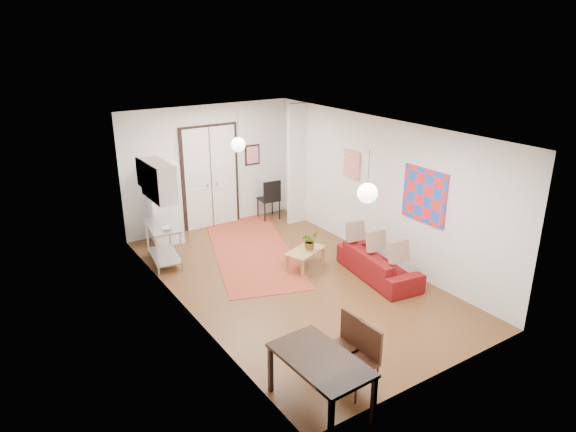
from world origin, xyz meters
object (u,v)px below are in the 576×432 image
dining_table (320,364)px  dining_chair_near (336,340)px  dining_chair_far (354,354)px  coffee_table (305,252)px  black_side_chair (266,194)px  kitchen_counter (163,239)px  sofa (378,264)px  fridge (164,203)px

dining_table → dining_chair_near: 0.75m
dining_chair_near → dining_chair_far: (0.00, -0.37, 0.00)m
coffee_table → black_side_chair: 3.09m
dining_chair_far → kitchen_counter: bearing=-174.4°
dining_chair_far → black_side_chair: 6.77m
sofa → fridge: (-2.73, 3.98, 0.62)m
sofa → black_side_chair: black_side_chair is taller
kitchen_counter → black_side_chair: black_side_chair is taller
sofa → fridge: size_ratio=1.06×
sofa → black_side_chair: size_ratio=1.87×
fridge → dining_chair_near: 5.86m
coffee_table → dining_table: size_ratio=0.71×
sofa → dining_table: bearing=134.6°
kitchen_counter → dining_table: bearing=-80.9°
coffee_table → fridge: (-1.81, 2.86, 0.58)m
sofa → dining_table: dining_table is taller
coffee_table → dining_table: dining_table is taller
sofa → dining_table: size_ratio=1.42×
dining_table → black_side_chair: black_side_chair is taller
sofa → fridge: bearing=42.5°
kitchen_counter → dining_chair_far: bearing=-74.1°
fridge → sofa: bearing=-47.5°
dining_chair_far → black_side_chair: black_side_chair is taller
dining_chair_near → dining_chair_far: size_ratio=1.00×
black_side_chair → fridge: bearing=7.1°
sofa → dining_chair_near: (-2.50, -1.86, 0.24)m
fridge → dining_chair_far: bearing=-79.9°
coffee_table → fridge: 3.43m
sofa → dining_chair_near: bearing=134.7°
coffee_table → dining_table: bearing=-122.5°
sofa → fridge: fridge is taller
fridge → dining_table: size_ratio=1.34×
kitchen_counter → dining_table: kitchen_counter is taller
dining_table → black_side_chair: (3.05, 6.38, -0.05)m
fridge → dining_chair_far: fridge is taller
dining_table → black_side_chair: bearing=64.4°
coffee_table → black_side_chair: size_ratio=0.94×
coffee_table → dining_chair_near: size_ratio=1.06×
fridge → kitchen_counter: bearing=-104.7°
coffee_table → dining_chair_far: size_ratio=1.06×
fridge → black_side_chair: (2.68, 0.10, -0.30)m
coffee_table → dining_chair_far: 3.71m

